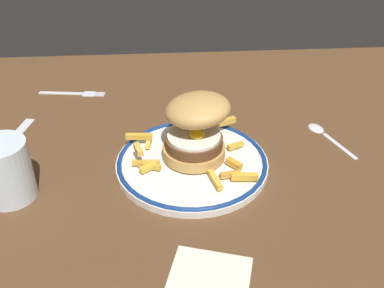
{
  "coord_description": "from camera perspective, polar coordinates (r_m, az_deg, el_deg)",
  "views": [
    {
      "loc": [
        -3.48,
        -65.13,
        46.06
      ],
      "look_at": [
        0.8,
        -4.17,
        4.6
      ],
      "focal_mm": 42.29,
      "sensor_mm": 36.0,
      "label": 1
    }
  ],
  "objects": [
    {
      "name": "ground_plane",
      "position": [
        0.81,
        -0.77,
        -2.24
      ],
      "size": [
        125.56,
        89.77,
        4.0
      ],
      "primitive_type": "cube",
      "color": "brown"
    },
    {
      "name": "dinner_plate",
      "position": [
        0.76,
        -0.0,
        -2.35
      ],
      "size": [
        25.54,
        25.54,
        1.6
      ],
      "color": "white",
      "rests_on": "ground_plane"
    },
    {
      "name": "burger",
      "position": [
        0.74,
        0.51,
        2.34
      ],
      "size": [
        15.13,
        14.97,
        10.86
      ],
      "color": "tan",
      "rests_on": "dinner_plate"
    },
    {
      "name": "fries_pile",
      "position": [
        0.76,
        -0.38,
        -1.07
      ],
      "size": [
        21.25,
        19.39,
        2.91
      ],
      "color": "gold",
      "rests_on": "dinner_plate"
    },
    {
      "name": "water_glass",
      "position": [
        0.74,
        -22.39,
        -3.46
      ],
      "size": [
        7.81,
        7.81,
        9.64
      ],
      "color": "silver",
      "rests_on": "ground_plane"
    },
    {
      "name": "fork",
      "position": [
        1.02,
        -14.69,
        6.22
      ],
      "size": [
        14.46,
        3.18,
        0.36
      ],
      "color": "silver",
      "rests_on": "ground_plane"
    },
    {
      "name": "knife",
      "position": [
        0.87,
        -22.68,
        -0.47
      ],
      "size": [
        5.72,
        17.84,
        0.7
      ],
      "color": "black",
      "rests_on": "ground_plane"
    },
    {
      "name": "spoon",
      "position": [
        0.89,
        15.96,
        1.62
      ],
      "size": [
        6.23,
        13.06,
        0.9
      ],
      "color": "silver",
      "rests_on": "ground_plane"
    }
  ]
}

